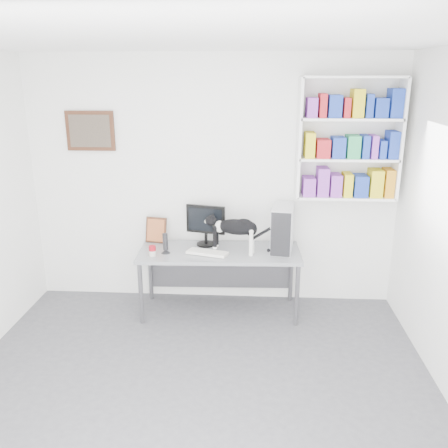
% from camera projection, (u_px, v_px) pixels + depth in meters
% --- Properties ---
extents(room, '(4.01, 4.01, 2.70)m').
position_uv_depth(room, '(188.00, 245.00, 3.25)').
color(room, '#58585D').
rests_on(room, ground).
extents(bookshelf, '(1.03, 0.28, 1.24)m').
position_uv_depth(bookshelf, '(349.00, 139.00, 4.79)').
color(bookshelf, white).
rests_on(bookshelf, room).
extents(wall_art, '(0.52, 0.04, 0.42)m').
position_uv_depth(wall_art, '(90.00, 131.00, 5.04)').
color(wall_art, '#4D2819').
rests_on(wall_art, room).
extents(desk, '(1.71, 0.71, 0.70)m').
position_uv_depth(desk, '(220.00, 281.00, 5.08)').
color(desk, gray).
rests_on(desk, room).
extents(monitor, '(0.46, 0.30, 0.46)m').
position_uv_depth(monitor, '(206.00, 225.00, 5.08)').
color(monitor, black).
rests_on(monitor, desk).
extents(keyboard, '(0.45, 0.27, 0.03)m').
position_uv_depth(keyboard, '(207.00, 253.00, 4.88)').
color(keyboard, white).
rests_on(keyboard, desk).
extents(pc_tower, '(0.28, 0.50, 0.47)m').
position_uv_depth(pc_tower, '(283.00, 228.00, 4.96)').
color(pc_tower, silver).
rests_on(pc_tower, desk).
extents(speaker, '(0.12, 0.12, 0.22)m').
position_uv_depth(speaker, '(165.00, 243.00, 4.88)').
color(speaker, black).
rests_on(speaker, desk).
extents(leaning_print, '(0.25, 0.14, 0.29)m').
position_uv_depth(leaning_print, '(156.00, 230.00, 5.20)').
color(leaning_print, '#4D2819').
rests_on(leaning_print, desk).
extents(soup_can, '(0.09, 0.09, 0.10)m').
position_uv_depth(soup_can, '(152.00, 251.00, 4.83)').
color(soup_can, maroon).
rests_on(soup_can, desk).
extents(cat, '(0.64, 0.28, 0.38)m').
position_uv_depth(cat, '(235.00, 235.00, 4.86)').
color(cat, black).
rests_on(cat, desk).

